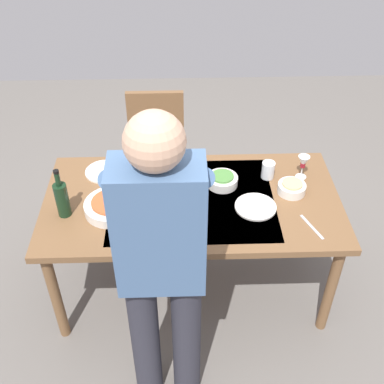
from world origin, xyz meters
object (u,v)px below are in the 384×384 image
Objects in this scene: chair_near at (157,147)px; water_cup_far_right at (161,156)px; dining_table at (192,208)px; person_server at (162,262)px; water_cup_far_left at (268,170)px; dinner_plate_near at (256,207)px; water_cup_near_left at (176,196)px; side_bowl_bread at (292,188)px; water_cup_near_right at (147,228)px; side_bowl_salad at (222,180)px; wine_glass_left at (303,163)px; wine_bottle at (62,199)px; serving_bowl_pasta at (112,206)px; dinner_plate_far at (104,171)px.

water_cup_far_right is at bearing 96.47° from chair_near.
person_server is (0.15, 0.69, 0.31)m from dining_table.
dinner_plate_near is (0.11, 0.27, -0.05)m from water_cup_far_left.
water_cup_near_left is at bearing 24.40° from dining_table.
water_cup_near_right is at bearing 21.32° from side_bowl_bread.
side_bowl_bread is at bearing 157.46° from water_cup_far_right.
person_server is 16.25× the size of water_cup_far_left.
dining_table is 19.33× the size of water_cup_near_right.
water_cup_far_right reaches higher than dinner_plate_near.
side_bowl_salad is 0.27m from dinner_plate_near.
water_cup_near_right is (0.15, 0.23, -0.01)m from water_cup_near_left.
side_bowl_salad is (0.28, 0.06, -0.02)m from water_cup_far_left.
person_server is at bearing 47.23° from wine_glass_left.
chair_near is 3.07× the size of wine_bottle.
person_server is 0.81m from wine_bottle.
wine_glass_left is 0.85m from water_cup_far_right.
side_bowl_salad is at bearing -136.49° from water_cup_near_right.
side_bowl_bread is (0.08, 0.14, -0.07)m from wine_glass_left.
side_bowl_salad is at bearing -51.49° from dinner_plate_near.
chair_near is at bearing -74.18° from dining_table.
wine_glass_left is 1.01m from water_cup_near_right.
chair_near is at bearing -35.52° from wine_glass_left.
water_cup_far_right is (-0.05, 0.46, 0.24)m from chair_near.
chair_near is 0.95m from serving_bowl_pasta.
water_cup_far_right is at bearing -165.87° from dinner_plate_far.
water_cup_far_right is at bearing -32.39° from side_bowl_salad.
dinner_plate_far is (0.43, -0.31, -0.05)m from water_cup_near_left.
serving_bowl_pasta is 0.66m from side_bowl_salad.
side_bowl_salad is at bearing -145.31° from dining_table.
dining_table is 0.85m from chair_near.
water_cup_near_left reaches higher than dining_table.
water_cup_near_left is at bearing 22.76° from water_cup_far_left.
wine_glass_left is (-1.35, -0.29, -0.01)m from wine_bottle.
water_cup_near_right is 0.48× the size of side_bowl_salad.
water_cup_near_right is 0.62m from dinner_plate_near.
side_bowl_bread is (-0.81, -0.32, -0.01)m from water_cup_near_right.
water_cup_near_left is 0.32m from side_bowl_salad.
dining_table is 0.51m from water_cup_far_left.
water_cup_near_left is at bearing -5.97° from dinner_plate_near.
wine_bottle is (0.69, 0.11, 0.18)m from dining_table.
side_bowl_salad reaches higher than dinner_plate_near.
chair_near is 0.96m from water_cup_far_left.
dining_table is 0.72m from wine_bottle.
side_bowl_bread is at bearing -134.53° from person_server.
side_bowl_bread is 1.12m from dinner_plate_far.
wine_bottle is at bearing 6.67° from side_bowl_bread.
wine_glass_left reaches higher than side_bowl_bread.
side_bowl_bread is (-0.72, -0.73, -0.21)m from person_server.
chair_near reaches higher than water_cup_far_right.
dining_table is at bearing -155.60° from water_cup_near_left.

